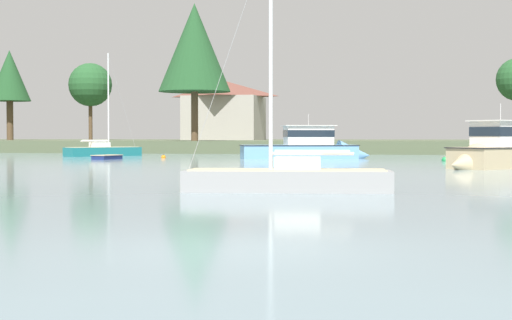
% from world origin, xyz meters
% --- Properties ---
extents(ground_plane, '(449.81, 449.81, 0.00)m').
position_xyz_m(ground_plane, '(0.00, 0.00, 0.00)').
color(ground_plane, gray).
extents(far_shore_bank, '(202.41, 47.92, 1.32)m').
position_xyz_m(far_shore_bank, '(0.00, 88.78, 0.66)').
color(far_shore_bank, '#4C563D').
rests_on(far_shore_bank, ground).
extents(dinghy_navy, '(1.78, 2.84, 0.48)m').
position_xyz_m(dinghy_navy, '(-20.64, 44.93, 0.12)').
color(dinghy_navy, navy).
rests_on(dinghy_navy, ground).
extents(sailboat_grey, '(6.81, 2.53, 8.88)m').
position_xyz_m(sailboat_grey, '(-1.39, 12.91, 0.20)').
color(sailboat_grey, gray).
rests_on(sailboat_grey, ground).
extents(cruiser_skyblue, '(10.79, 5.95, 4.58)m').
position_xyz_m(cruiser_skyblue, '(-5.28, 50.01, 0.64)').
color(cruiser_skyblue, '#669ECC').
rests_on(cruiser_skyblue, ground).
extents(sailboat_teal, '(5.64, 6.82, 9.87)m').
position_xyz_m(sailboat_teal, '(-24.83, 54.25, 0.23)').
color(sailboat_teal, '#196B70').
rests_on(sailboat_teal, ground).
extents(cruiser_sand, '(7.75, 8.32, 4.47)m').
position_xyz_m(cruiser_sand, '(7.29, 33.32, 0.61)').
color(cruiser_sand, tan).
rests_on(cruiser_sand, ground).
extents(dinghy_red, '(1.40, 2.68, 0.39)m').
position_xyz_m(dinghy_red, '(5.61, 48.42, 0.10)').
color(dinghy_red, '#B2231E').
rests_on(dinghy_red, ground).
extents(mooring_buoy_orange, '(0.38, 0.38, 0.43)m').
position_xyz_m(mooring_buoy_orange, '(-17.45, 49.16, 0.07)').
color(mooring_buoy_orange, orange).
rests_on(mooring_buoy_orange, ground).
extents(mooring_buoy_green, '(0.48, 0.48, 0.53)m').
position_xyz_m(mooring_buoy_green, '(4.85, 45.30, 0.08)').
color(mooring_buoy_green, '#1E8C47').
rests_on(mooring_buoy_green, ground).
extents(shore_tree_inland_b, '(5.30, 5.30, 11.49)m').
position_xyz_m(shore_tree_inland_b, '(-47.91, 79.47, 9.44)').
color(shore_tree_inland_b, brown).
rests_on(shore_tree_inland_b, far_shore_bank).
extents(shore_tree_center_right, '(5.78, 5.78, 10.26)m').
position_xyz_m(shore_tree_center_right, '(-39.66, 85.79, 8.66)').
color(shore_tree_center_right, brown).
rests_on(shore_tree_center_right, far_shore_bank).
extents(shore_tree_center_left, '(7.58, 7.58, 14.44)m').
position_xyz_m(shore_tree_center_left, '(-19.92, 67.18, 11.07)').
color(shore_tree_center_left, brown).
rests_on(shore_tree_center_left, far_shore_bank).
extents(cottage_behind_trees, '(10.42, 9.03, 7.84)m').
position_xyz_m(cottage_behind_trees, '(-21.86, 88.34, 5.36)').
color(cottage_behind_trees, '#9E998E').
rests_on(cottage_behind_trees, far_shore_bank).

